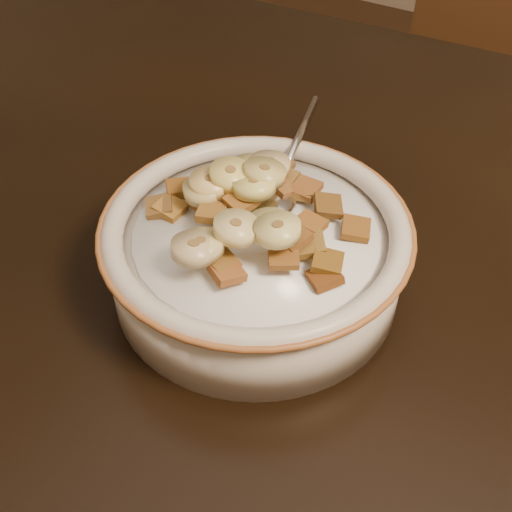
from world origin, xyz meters
The scene contains 41 objects.
table centered at (0.00, 0.00, 0.73)m, with size 1.40×0.90×0.04m, color black.
chair centered at (-0.07, 0.68, 0.43)m, with size 0.38×0.38×0.86m, color #3A2110.
cereal_bowl centered at (-0.09, -0.04, 0.78)m, with size 0.22×0.22×0.05m, color beige.
milk centered at (-0.09, -0.04, 0.80)m, with size 0.18×0.18×0.00m, color white.
spoon centered at (-0.10, 0.00, 0.81)m, with size 0.04×0.05×0.01m, color silver.
cereal_square_0 centered at (-0.08, 0.02, 0.81)m, with size 0.02×0.02×0.01m, color #956423.
cereal_square_1 centered at (-0.08, 0.02, 0.81)m, with size 0.02×0.02×0.01m, color brown.
cereal_square_2 centered at (-0.16, -0.05, 0.81)m, with size 0.02×0.02×0.01m, color #97681B.
cereal_square_3 centered at (-0.09, 0.01, 0.81)m, with size 0.02×0.02×0.01m, color brown.
cereal_square_4 centered at (-0.11, 0.03, 0.81)m, with size 0.02×0.02×0.01m, color brown.
cereal_square_5 centered at (-0.05, -0.04, 0.81)m, with size 0.02×0.02×0.01m, color brown.
cereal_square_6 centered at (-0.09, -0.08, 0.81)m, with size 0.02×0.02×0.01m, color brown.
cereal_square_7 centered at (-0.12, -0.05, 0.82)m, with size 0.02×0.02×0.01m, color brown.
cereal_square_8 centered at (-0.06, 0.01, 0.81)m, with size 0.02×0.02×0.01m, color brown.
cereal_square_9 centered at (-0.06, -0.04, 0.82)m, with size 0.02×0.02×0.01m, color brown.
cereal_square_10 centered at (-0.15, -0.03, 0.81)m, with size 0.02×0.02×0.01m, color brown.
cereal_square_11 centered at (-0.06, -0.06, 0.82)m, with size 0.02×0.02×0.01m, color #9B5F27.
cereal_square_12 centered at (-0.17, -0.05, 0.81)m, with size 0.02×0.02×0.01m, color brown.
cereal_square_13 centered at (-0.06, -0.02, 0.82)m, with size 0.02×0.02×0.01m, color #974D18.
cereal_square_14 centered at (-0.13, -0.03, 0.81)m, with size 0.02×0.02×0.01m, color brown.
cereal_square_15 centered at (-0.03, 0.00, 0.81)m, with size 0.02×0.02×0.01m, color brown.
cereal_square_16 centered at (-0.03, -0.05, 0.81)m, with size 0.02×0.02×0.01m, color brown.
cereal_square_17 centered at (-0.11, 0.01, 0.82)m, with size 0.02×0.02×0.01m, color brown.
cereal_square_18 centered at (-0.16, -0.03, 0.81)m, with size 0.02×0.02×0.01m, color brown.
cereal_square_19 centered at (-0.03, -0.05, 0.81)m, with size 0.02×0.02×0.01m, color brown.
cereal_square_20 centered at (-0.11, -0.03, 0.83)m, with size 0.02×0.02×0.01m, color #9B5625.
cereal_square_21 centered at (-0.10, 0.02, 0.81)m, with size 0.02×0.02×0.01m, color olive.
cereal_square_22 centered at (-0.08, -0.09, 0.81)m, with size 0.02×0.02×0.01m, color #995322.
cereal_square_23 centered at (-0.13, -0.04, 0.81)m, with size 0.02×0.02×0.01m, color brown.
banana_slice_0 centered at (-0.10, -0.02, 0.83)m, with size 0.03×0.03×0.01m, color #FCEE7F.
banana_slice_1 centered at (-0.09, -0.07, 0.83)m, with size 0.03×0.03×0.01m, color #F1D684.
banana_slice_2 centered at (-0.10, -0.01, 0.84)m, with size 0.03×0.03×0.01m, color #EDD975.
banana_slice_3 centered at (-0.14, -0.03, 0.82)m, with size 0.03×0.03×0.01m, color #D4C685.
banana_slice_4 centered at (-0.11, 0.01, 0.82)m, with size 0.03×0.03×0.01m, color #F2D18F.
banana_slice_5 centered at (-0.11, -0.09, 0.83)m, with size 0.03×0.03×0.01m, color #D9BF8A.
banana_slice_6 centered at (-0.07, -0.05, 0.83)m, with size 0.03×0.03×0.01m, color #F7E086.
banana_slice_7 centered at (-0.10, -0.09, 0.83)m, with size 0.03×0.03×0.01m, color #D5BA81.
banana_slice_8 centered at (-0.06, -0.06, 0.83)m, with size 0.03×0.03×0.01m, color beige.
banana_slice_9 centered at (-0.12, 0.01, 0.82)m, with size 0.03×0.03×0.01m, color #D4BE6A.
banana_slice_10 centered at (-0.13, -0.03, 0.83)m, with size 0.03×0.03×0.01m, color #FFD37A.
banana_slice_11 centered at (-0.12, -0.02, 0.83)m, with size 0.03×0.03×0.01m, color #EED374.
Camera 1 is at (0.08, -0.33, 1.11)m, focal length 45.00 mm.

